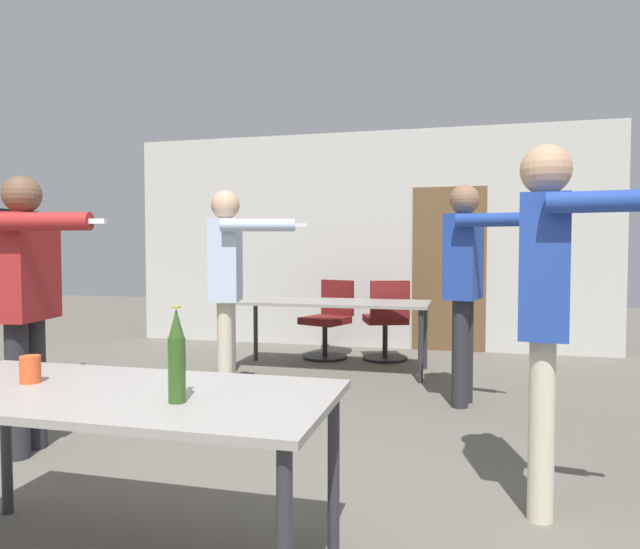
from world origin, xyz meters
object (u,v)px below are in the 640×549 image
(person_center_tall, at_px, (26,287))
(office_chair_far_left, at_px, (387,323))
(beer_bottle, at_px, (177,357))
(person_right_polo, at_px, (465,272))
(drink_cup, at_px, (30,369))
(office_chair_far_right, at_px, (329,322))
(person_near_casual, at_px, (228,274))
(person_far_watching, at_px, (547,289))

(person_center_tall, bearing_deg, office_chair_far_left, 143.71)
(beer_bottle, bearing_deg, person_center_tall, 144.89)
(person_right_polo, relative_size, drink_cup, 16.26)
(person_center_tall, bearing_deg, drink_cup, 32.66)
(person_center_tall, bearing_deg, office_chair_far_right, 153.65)
(person_near_casual, height_order, beer_bottle, person_near_casual)
(office_chair_far_right, height_order, drink_cup, office_chair_far_right)
(office_chair_far_right, bearing_deg, person_far_watching, 139.64)
(person_center_tall, relative_size, beer_bottle, 5.01)
(office_chair_far_left, xyz_separation_m, drink_cup, (-0.87, -4.50, 0.35))
(person_far_watching, bearing_deg, person_near_casual, -115.60)
(person_near_casual, bearing_deg, drink_cup, -10.51)
(beer_bottle, bearing_deg, person_right_polo, 71.21)
(office_chair_far_right, xyz_separation_m, drink_cup, (-0.18, -4.56, 0.37))
(person_far_watching, distance_m, office_chair_far_right, 4.15)
(person_far_watching, height_order, office_chair_far_left, person_far_watching)
(person_center_tall, distance_m, office_chair_far_left, 3.96)
(person_far_watching, bearing_deg, drink_cup, -58.46)
(beer_bottle, bearing_deg, office_chair_far_left, 88.16)
(person_near_casual, xyz_separation_m, person_far_watching, (2.27, -1.47, 0.02))
(person_near_casual, height_order, office_chair_far_left, person_near_casual)
(office_chair_far_right, bearing_deg, beer_bottle, 118.33)
(person_near_casual, relative_size, person_far_watching, 0.99)
(person_right_polo, xyz_separation_m, beer_bottle, (-1.00, -2.95, -0.20))
(person_far_watching, distance_m, drink_cup, 2.32)
(person_far_watching, relative_size, office_chair_far_left, 1.91)
(drink_cup, bearing_deg, person_near_casual, 94.02)
(drink_cup, bearing_deg, person_far_watching, 24.19)
(beer_bottle, height_order, drink_cup, beer_bottle)
(person_right_polo, xyz_separation_m, person_far_watching, (0.37, -1.89, -0.00))
(beer_bottle, xyz_separation_m, drink_cup, (-0.72, 0.12, -0.11))
(beer_bottle, bearing_deg, person_near_casual, 109.41)
(office_chair_far_right, height_order, beer_bottle, beer_bottle)
(person_right_polo, distance_m, person_near_casual, 1.94)
(person_near_casual, relative_size, person_center_tall, 1.02)
(person_center_tall, distance_m, drink_cup, 1.40)
(office_chair_far_right, height_order, office_chair_far_left, office_chair_far_left)
(drink_cup, bearing_deg, office_chair_far_right, 87.70)
(person_far_watching, relative_size, office_chair_far_right, 1.96)
(office_chair_far_right, relative_size, office_chair_far_left, 0.97)
(person_right_polo, distance_m, office_chair_far_right, 2.42)
(person_near_casual, bearing_deg, person_right_polo, 87.85)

